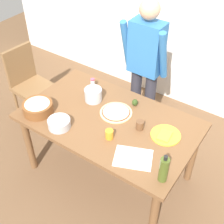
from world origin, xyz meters
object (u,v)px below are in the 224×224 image
at_px(mixing_bowl_steel, 59,123).
at_px(cutting_board_white, 133,158).
at_px(popcorn_bowl, 38,107).
at_px(steel_pot, 93,94).
at_px(person_cook, 145,64).
at_px(avocado, 135,102).
at_px(pizza_raw_on_board, 116,112).
at_px(cup_orange, 109,134).
at_px(cup_small_brown, 140,125).
at_px(dining_table, 109,126).
at_px(olive_oil_bottle, 164,169).
at_px(salt_shaker, 93,83).
at_px(plate_with_slice, 165,135).
at_px(chair_wooden_left, 28,81).

distance_m(mixing_bowl_steel, cutting_board_white, 0.73).
relative_size(popcorn_bowl, steel_pot, 1.61).
relative_size(person_cook, avocado, 23.14).
bearing_deg(steel_pot, cutting_board_white, -30.71).
bearing_deg(mixing_bowl_steel, pizza_raw_on_board, 54.57).
bearing_deg(popcorn_bowl, cup_orange, 7.17).
bearing_deg(mixing_bowl_steel, cup_orange, 16.96).
distance_m(person_cook, cup_small_brown, 0.80).
bearing_deg(dining_table, person_cook, 94.98).
height_order(olive_oil_bottle, salt_shaker, olive_oil_bottle).
relative_size(plate_with_slice, popcorn_bowl, 0.93).
bearing_deg(cup_orange, chair_wooden_left, 164.31).
bearing_deg(salt_shaker, cup_small_brown, -20.14).
height_order(dining_table, salt_shaker, salt_shaker).
xyz_separation_m(cup_small_brown, avocado, (-0.20, 0.25, -0.01)).
xyz_separation_m(pizza_raw_on_board, plate_with_slice, (0.52, -0.01, -0.00)).
bearing_deg(mixing_bowl_steel, salt_shaker, 100.22).
bearing_deg(steel_pot, cup_small_brown, -9.54).
distance_m(pizza_raw_on_board, plate_with_slice, 0.52).
bearing_deg(mixing_bowl_steel, chair_wooden_left, 151.81).
xyz_separation_m(person_cook, olive_oil_bottle, (0.78, -1.08, -0.07)).
relative_size(chair_wooden_left, olive_oil_bottle, 3.71).
relative_size(olive_oil_bottle, cup_orange, 3.01).
bearing_deg(steel_pot, chair_wooden_left, 176.20).
bearing_deg(plate_with_slice, steel_pot, 176.40).
distance_m(person_cook, plate_with_slice, 0.90).
xyz_separation_m(cutting_board_white, avocado, (-0.34, 0.58, 0.03)).
height_order(steel_pot, cup_orange, steel_pot).
xyz_separation_m(popcorn_bowl, avocado, (0.69, 0.59, -0.03)).
distance_m(person_cook, cup_orange, 0.98).
distance_m(popcorn_bowl, steel_pot, 0.54).
relative_size(plate_with_slice, mixing_bowl_steel, 1.30).
bearing_deg(person_cook, cup_small_brown, -62.96).
xyz_separation_m(mixing_bowl_steel, olive_oil_bottle, (1.01, 0.00, 0.07)).
bearing_deg(cutting_board_white, chair_wooden_left, 164.26).
bearing_deg(olive_oil_bottle, mixing_bowl_steel, -179.86).
bearing_deg(cutting_board_white, mixing_bowl_steel, -175.85).
bearing_deg(cutting_board_white, steel_pot, 149.29).
height_order(cup_orange, cup_small_brown, same).
height_order(steel_pot, avocado, steel_pot).
bearing_deg(cutting_board_white, plate_with_slice, 75.57).
xyz_separation_m(plate_with_slice, cutting_board_white, (-0.10, -0.37, -0.00)).
xyz_separation_m(chair_wooden_left, olive_oil_bottle, (2.03, -0.54, 0.33)).
distance_m(person_cook, salt_shaker, 0.58).
xyz_separation_m(chair_wooden_left, steel_pot, (1.03, -0.07, 0.29)).
relative_size(steel_pot, cup_small_brown, 2.04).
bearing_deg(avocado, cutting_board_white, -59.94).
bearing_deg(popcorn_bowl, dining_table, 25.53).
relative_size(olive_oil_bottle, cup_small_brown, 3.01).
xyz_separation_m(mixing_bowl_steel, cup_small_brown, (0.60, 0.38, 0.00)).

